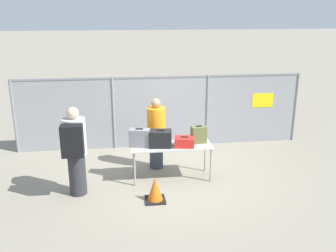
{
  "coord_description": "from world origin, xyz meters",
  "views": [
    {
      "loc": [
        -1.05,
        -7.74,
        3.69
      ],
      "look_at": [
        0.0,
        0.54,
        1.05
      ],
      "focal_mm": 40.0,
      "sensor_mm": 36.0,
      "label": 1
    }
  ],
  "objects_px": {
    "suitcase_black": "(161,139)",
    "suitcase_olive": "(199,135)",
    "inspection_table": "(171,148)",
    "suitcase_grey": "(140,138)",
    "suitcase_red": "(184,142)",
    "security_worker_near": "(156,133)",
    "utility_trailer": "(218,115)",
    "traffic_cone": "(155,190)",
    "traveler_hooded": "(75,149)"
  },
  "relations": [
    {
      "from": "suitcase_olive",
      "to": "traffic_cone",
      "type": "xyz_separation_m",
      "value": [
        -1.09,
        -1.09,
        -0.75
      ]
    },
    {
      "from": "suitcase_grey",
      "to": "traffic_cone",
      "type": "height_order",
      "value": "suitcase_grey"
    },
    {
      "from": "suitcase_olive",
      "to": "suitcase_red",
      "type": "bearing_deg",
      "value": -151.54
    },
    {
      "from": "suitcase_black",
      "to": "suitcase_red",
      "type": "xyz_separation_m",
      "value": [
        0.51,
        -0.05,
        -0.08
      ]
    },
    {
      "from": "suitcase_red",
      "to": "suitcase_olive",
      "type": "height_order",
      "value": "suitcase_olive"
    },
    {
      "from": "inspection_table",
      "to": "suitcase_red",
      "type": "bearing_deg",
      "value": -20.2
    },
    {
      "from": "inspection_table",
      "to": "suitcase_grey",
      "type": "height_order",
      "value": "suitcase_grey"
    },
    {
      "from": "suitcase_grey",
      "to": "suitcase_black",
      "type": "relative_size",
      "value": 0.95
    },
    {
      "from": "suitcase_black",
      "to": "suitcase_red",
      "type": "relative_size",
      "value": 1.07
    },
    {
      "from": "utility_trailer",
      "to": "suitcase_red",
      "type": "bearing_deg",
      "value": -115.39
    },
    {
      "from": "suitcase_red",
      "to": "utility_trailer",
      "type": "relative_size",
      "value": 0.14
    },
    {
      "from": "suitcase_black",
      "to": "suitcase_olive",
      "type": "xyz_separation_m",
      "value": [
        0.87,
        0.14,
        0.01
      ]
    },
    {
      "from": "suitcase_red",
      "to": "security_worker_near",
      "type": "height_order",
      "value": "security_worker_near"
    },
    {
      "from": "suitcase_black",
      "to": "utility_trailer",
      "type": "bearing_deg",
      "value": 58.04
    },
    {
      "from": "utility_trailer",
      "to": "inspection_table",
      "type": "bearing_deg",
      "value": -119.4
    },
    {
      "from": "suitcase_black",
      "to": "security_worker_near",
      "type": "height_order",
      "value": "security_worker_near"
    },
    {
      "from": "traffic_cone",
      "to": "traveler_hooded",
      "type": "bearing_deg",
      "value": 164.19
    },
    {
      "from": "suitcase_black",
      "to": "inspection_table",
      "type": "bearing_deg",
      "value": 10.83
    },
    {
      "from": "inspection_table",
      "to": "suitcase_olive",
      "type": "relative_size",
      "value": 4.48
    },
    {
      "from": "suitcase_black",
      "to": "traveler_hooded",
      "type": "relative_size",
      "value": 0.27
    },
    {
      "from": "suitcase_black",
      "to": "suitcase_olive",
      "type": "height_order",
      "value": "suitcase_olive"
    },
    {
      "from": "utility_trailer",
      "to": "traffic_cone",
      "type": "distance_m",
      "value": 5.17
    },
    {
      "from": "suitcase_black",
      "to": "suitcase_olive",
      "type": "bearing_deg",
      "value": 9.36
    },
    {
      "from": "inspection_table",
      "to": "suitcase_red",
      "type": "height_order",
      "value": "suitcase_red"
    },
    {
      "from": "suitcase_grey",
      "to": "security_worker_near",
      "type": "height_order",
      "value": "security_worker_near"
    },
    {
      "from": "suitcase_grey",
      "to": "inspection_table",
      "type": "bearing_deg",
      "value": -1.54
    },
    {
      "from": "suitcase_black",
      "to": "traveler_hooded",
      "type": "distance_m",
      "value": 1.84
    },
    {
      "from": "suitcase_black",
      "to": "utility_trailer",
      "type": "relative_size",
      "value": 0.16
    },
    {
      "from": "suitcase_red",
      "to": "suitcase_olive",
      "type": "xyz_separation_m",
      "value": [
        0.36,
        0.2,
        0.09
      ]
    },
    {
      "from": "suitcase_grey",
      "to": "suitcase_olive",
      "type": "relative_size",
      "value": 1.2
    },
    {
      "from": "suitcase_black",
      "to": "suitcase_red",
      "type": "bearing_deg",
      "value": -5.78
    },
    {
      "from": "inspection_table",
      "to": "suitcase_grey",
      "type": "distance_m",
      "value": 0.75
    },
    {
      "from": "inspection_table",
      "to": "suitcase_black",
      "type": "distance_m",
      "value": 0.35
    },
    {
      "from": "suitcase_olive",
      "to": "inspection_table",
      "type": "bearing_deg",
      "value": -171.21
    },
    {
      "from": "suitcase_olive",
      "to": "traveler_hooded",
      "type": "relative_size",
      "value": 0.22
    },
    {
      "from": "suitcase_black",
      "to": "traffic_cone",
      "type": "xyz_separation_m",
      "value": [
        -0.22,
        -0.95,
        -0.74
      ]
    },
    {
      "from": "utility_trailer",
      "to": "suitcase_olive",
      "type": "bearing_deg",
      "value": -111.65
    },
    {
      "from": "traveler_hooded",
      "to": "traffic_cone",
      "type": "xyz_separation_m",
      "value": [
        1.55,
        -0.44,
        -0.79
      ]
    },
    {
      "from": "suitcase_grey",
      "to": "utility_trailer",
      "type": "relative_size",
      "value": 0.15
    },
    {
      "from": "suitcase_olive",
      "to": "utility_trailer",
      "type": "bearing_deg",
      "value": 68.35
    },
    {
      "from": "inspection_table",
      "to": "traveler_hooded",
      "type": "height_order",
      "value": "traveler_hooded"
    },
    {
      "from": "utility_trailer",
      "to": "traveler_hooded",
      "type": "bearing_deg",
      "value": -134.37
    },
    {
      "from": "suitcase_black",
      "to": "security_worker_near",
      "type": "relative_size",
      "value": 0.3
    },
    {
      "from": "suitcase_olive",
      "to": "suitcase_grey",
      "type": "bearing_deg",
      "value": -176.62
    },
    {
      "from": "traveler_hooded",
      "to": "traffic_cone",
      "type": "bearing_deg",
      "value": -18.92
    },
    {
      "from": "suitcase_red",
      "to": "security_worker_near",
      "type": "xyz_separation_m",
      "value": [
        -0.55,
        0.74,
        -0.01
      ]
    },
    {
      "from": "traveler_hooded",
      "to": "security_worker_near",
      "type": "bearing_deg",
      "value": 31.5
    },
    {
      "from": "traveler_hooded",
      "to": "security_worker_near",
      "type": "distance_m",
      "value": 2.11
    },
    {
      "from": "suitcase_grey",
      "to": "suitcase_red",
      "type": "height_order",
      "value": "suitcase_grey"
    },
    {
      "from": "suitcase_grey",
      "to": "traffic_cone",
      "type": "relative_size",
      "value": 0.95
    }
  ]
}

